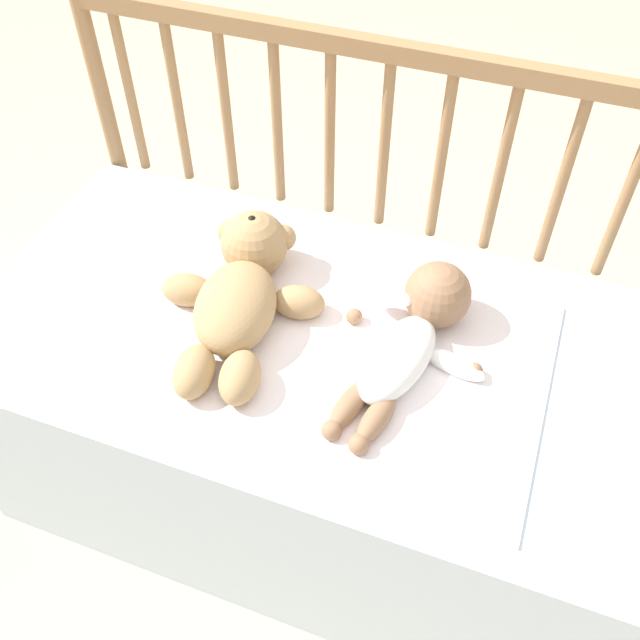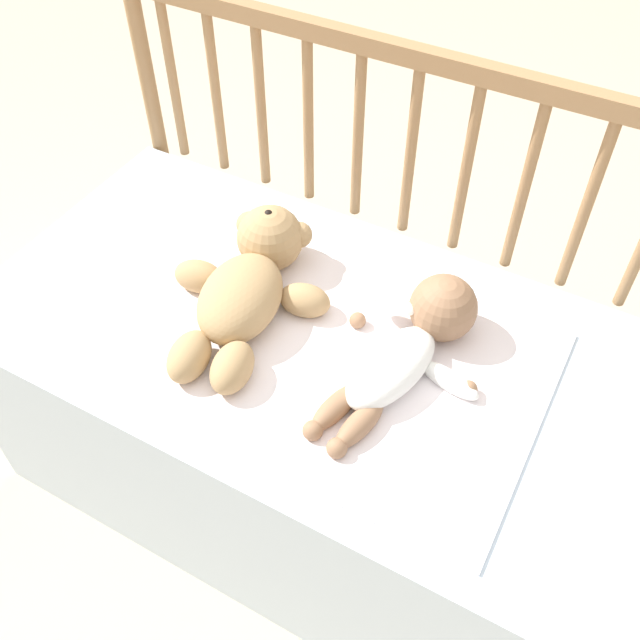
{
  "view_description": "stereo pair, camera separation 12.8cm",
  "coord_description": "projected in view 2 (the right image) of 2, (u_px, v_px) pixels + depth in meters",
  "views": [
    {
      "loc": [
        0.3,
        -0.82,
        1.56
      ],
      "look_at": [
        0.0,
        -0.01,
        0.6
      ],
      "focal_mm": 40.0,
      "sensor_mm": 36.0,
      "label": 1
    },
    {
      "loc": [
        0.42,
        -0.76,
        1.56
      ],
      "look_at": [
        0.0,
        -0.01,
        0.6
      ],
      "focal_mm": 40.0,
      "sensor_mm": 36.0,
      "label": 2
    }
  ],
  "objects": [
    {
      "name": "ground_plane",
      "position": [
        322.0,
        484.0,
        1.74
      ],
      "size": [
        12.0,
        12.0,
        0.0
      ],
      "primitive_type": "plane",
      "color": "#C6B293"
    },
    {
      "name": "crib_mattress",
      "position": [
        322.0,
        421.0,
        1.54
      ],
      "size": [
        1.35,
        0.68,
        0.54
      ],
      "color": "silver",
      "rests_on": "ground_plane"
    },
    {
      "name": "crib_rail",
      "position": [
        408.0,
        177.0,
        1.45
      ],
      "size": [
        1.35,
        0.04,
        0.95
      ],
      "color": "#997047",
      "rests_on": "ground_plane"
    },
    {
      "name": "blanket",
      "position": [
        313.0,
        346.0,
        1.32
      ],
      "size": [
        0.83,
        0.52,
        0.01
      ],
      "color": "white",
      "rests_on": "crib_mattress"
    },
    {
      "name": "teddy_bear",
      "position": [
        249.0,
        283.0,
        1.36
      ],
      "size": [
        0.33,
        0.44,
        0.14
      ],
      "color": "tan",
      "rests_on": "crib_mattress"
    },
    {
      "name": "baby",
      "position": [
        412.0,
        343.0,
        1.27
      ],
      "size": [
        0.29,
        0.41,
        0.13
      ],
      "color": "white",
      "rests_on": "crib_mattress"
    }
  ]
}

